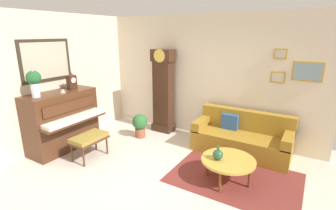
% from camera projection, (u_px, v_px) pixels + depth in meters
% --- Properties ---
extents(ground_plane, '(6.40, 6.00, 0.10)m').
position_uv_depth(ground_plane, '(145.00, 184.00, 4.17)').
color(ground_plane, beige).
extents(wall_left, '(0.13, 4.90, 2.80)m').
position_uv_depth(wall_left, '(39.00, 83.00, 5.06)').
color(wall_left, beige).
rests_on(wall_left, ground_plane).
extents(wall_back, '(5.30, 0.13, 2.80)m').
position_uv_depth(wall_back, '(205.00, 77.00, 5.74)').
color(wall_back, beige).
rests_on(wall_back, ground_plane).
extents(area_rug, '(2.10, 1.50, 0.01)m').
position_uv_depth(area_rug, '(234.00, 177.00, 4.27)').
color(area_rug, maroon).
rests_on(area_rug, ground_plane).
extents(piano, '(0.87, 1.44, 1.23)m').
position_uv_depth(piano, '(63.00, 120.00, 5.23)').
color(piano, '#4C2B19').
rests_on(piano, ground_plane).
extents(piano_bench, '(0.42, 0.70, 0.48)m').
position_uv_depth(piano_bench, '(89.00, 139.00, 4.84)').
color(piano_bench, '#4C2B19').
rests_on(piano_bench, ground_plane).
extents(grandfather_clock, '(0.52, 0.34, 2.03)m').
position_uv_depth(grandfather_clock, '(163.00, 93.00, 6.09)').
color(grandfather_clock, '#3D2316').
rests_on(grandfather_clock, ground_plane).
extents(couch, '(1.90, 0.80, 0.84)m').
position_uv_depth(couch, '(242.00, 138.00, 5.12)').
color(couch, olive).
rests_on(couch, ground_plane).
extents(coffee_table, '(0.88, 0.88, 0.40)m').
position_uv_depth(coffee_table, '(228.00, 161.00, 4.08)').
color(coffee_table, gold).
rests_on(coffee_table, ground_plane).
extents(mantel_clock, '(0.13, 0.18, 0.38)m').
position_uv_depth(mantel_clock, '(72.00, 81.00, 5.28)').
color(mantel_clock, '#3D2316').
rests_on(mantel_clock, piano).
extents(flower_vase, '(0.26, 0.26, 0.58)m').
position_uv_depth(flower_vase, '(34.00, 81.00, 4.57)').
color(flower_vase, silver).
rests_on(flower_vase, piano).
extents(teacup, '(0.12, 0.12, 0.06)m').
position_uv_depth(teacup, '(63.00, 92.00, 5.01)').
color(teacup, beige).
rests_on(teacup, piano).
extents(green_jug, '(0.17, 0.17, 0.24)m').
position_uv_depth(green_jug, '(218.00, 155.00, 4.03)').
color(green_jug, '#234C33').
rests_on(green_jug, coffee_table).
extents(potted_plant, '(0.36, 0.36, 0.56)m').
position_uv_depth(potted_plant, '(140.00, 124.00, 5.87)').
color(potted_plant, '#935138').
rests_on(potted_plant, ground_plane).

